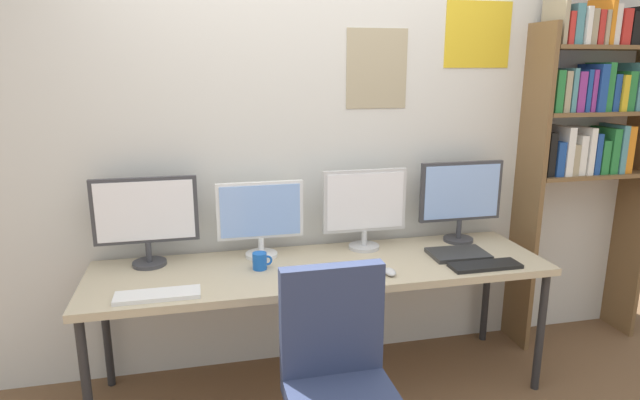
{
  "coord_description": "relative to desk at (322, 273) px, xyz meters",
  "views": [
    {
      "loc": [
        -0.62,
        -2.04,
        1.78
      ],
      "look_at": [
        0.0,
        0.65,
        1.09
      ],
      "focal_mm": 30.0,
      "sensor_mm": 36.0,
      "label": 1
    }
  ],
  "objects": [
    {
      "name": "desk",
      "position": [
        0.0,
        0.0,
        0.0
      ],
      "size": [
        2.46,
        0.68,
        0.74
      ],
      "color": "tan",
      "rests_on": "ground_plane"
    },
    {
      "name": "monitor_center_left",
      "position": [
        -0.3,
        0.21,
        0.29
      ],
      "size": [
        0.48,
        0.18,
        0.43
      ],
      "color": "silver",
      "rests_on": "desk"
    },
    {
      "name": "bookshelf",
      "position": [
        1.75,
        0.23,
        0.75
      ],
      "size": [
        0.83,
        0.28,
        2.19
      ],
      "color": "brown",
      "rests_on": "ground_plane"
    },
    {
      "name": "keyboard_center",
      "position": [
        0.0,
        -0.23,
        0.06
      ],
      "size": [
        0.33,
        0.13,
        0.02
      ],
      "primitive_type": "cube",
      "color": "#38383D",
      "rests_on": "desk"
    },
    {
      "name": "coffee_mug",
      "position": [
        -0.33,
        0.02,
        0.09
      ],
      "size": [
        0.11,
        0.08,
        0.09
      ],
      "color": "blue",
      "rests_on": "desk"
    },
    {
      "name": "wall_back",
      "position": [
        0.0,
        0.42,
        0.61
      ],
      "size": [
        4.86,
        0.11,
        2.6
      ],
      "color": "silver",
      "rests_on": "ground_plane"
    },
    {
      "name": "monitor_center_right",
      "position": [
        0.3,
        0.21,
        0.31
      ],
      "size": [
        0.49,
        0.18,
        0.47
      ],
      "color": "silver",
      "rests_on": "desk"
    },
    {
      "name": "monitor_far_left",
      "position": [
        -0.91,
        0.21,
        0.32
      ],
      "size": [
        0.54,
        0.18,
        0.48
      ],
      "color": "#38383D",
      "rests_on": "desk"
    },
    {
      "name": "keyboard_right",
      "position": [
        0.84,
        -0.23,
        0.06
      ],
      "size": [
        0.38,
        0.13,
        0.02
      ],
      "primitive_type": "cube",
      "color": "black",
      "rests_on": "desk"
    },
    {
      "name": "computer_mouse",
      "position": [
        0.31,
        -0.22,
        0.06
      ],
      "size": [
        0.06,
        0.1,
        0.03
      ],
      "primitive_type": "ellipsoid",
      "color": "silver",
      "rests_on": "desk"
    },
    {
      "name": "monitor_far_right",
      "position": [
        0.91,
        0.21,
        0.33
      ],
      "size": [
        0.52,
        0.18,
        0.49
      ],
      "color": "#38383D",
      "rests_on": "desk"
    },
    {
      "name": "keyboard_left",
      "position": [
        -0.84,
        -0.23,
        0.06
      ],
      "size": [
        0.39,
        0.13,
        0.02
      ],
      "primitive_type": "cube",
      "color": "silver",
      "rests_on": "desk"
    },
    {
      "name": "laptop_closed",
      "position": [
        0.78,
        -0.03,
        0.06
      ],
      "size": [
        0.33,
        0.23,
        0.02
      ],
      "primitive_type": "cube",
      "rotation": [
        0.0,
        0.0,
        -0.03
      ],
      "color": "#2D2D2D",
      "rests_on": "desk"
    }
  ]
}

